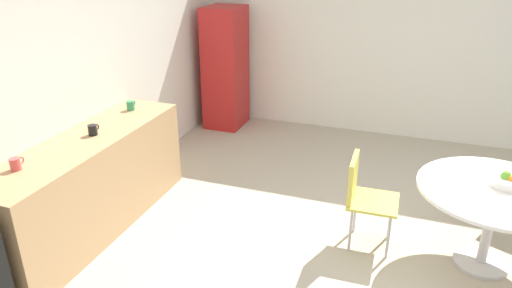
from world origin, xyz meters
TOP-DOWN VIEW (x-y plane):
  - ground_plane at (0.00, 0.00)m, footprint 6.00×6.00m
  - wall_back at (0.00, 3.00)m, footprint 6.00×0.10m
  - wall_side_right at (3.00, 0.00)m, footprint 0.10×6.00m
  - counter_block at (-0.39, 2.65)m, footprint 2.26×0.60m
  - locker_cabinet at (2.55, 2.55)m, footprint 0.60×0.50m
  - round_table at (0.21, -0.76)m, footprint 1.21×1.21m
  - chair_yellow at (0.18, 0.26)m, footprint 0.43×0.43m
  - fruit_bowl at (0.28, -0.82)m, footprint 0.22×0.22m
  - mug_white at (-1.06, 2.74)m, footprint 0.13×0.08m
  - mug_green at (0.43, 2.70)m, footprint 0.13×0.08m
  - mug_red at (-0.28, 2.64)m, footprint 0.13×0.08m

SIDE VIEW (x-z plane):
  - ground_plane at x=0.00m, z-range 0.00..0.00m
  - counter_block at x=-0.39m, z-range 0.00..0.90m
  - chair_yellow at x=0.18m, z-range 0.11..0.94m
  - round_table at x=0.21m, z-range 0.24..0.97m
  - fruit_bowl at x=0.28m, z-range 0.71..0.83m
  - locker_cabinet at x=2.55m, z-range 0.00..1.70m
  - mug_white at x=-1.06m, z-range 0.90..1.00m
  - mug_green at x=0.43m, z-range 0.90..1.00m
  - mug_red at x=-0.28m, z-range 0.90..1.00m
  - wall_back at x=0.00m, z-range 0.00..2.60m
  - wall_side_right at x=3.00m, z-range 0.00..2.60m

